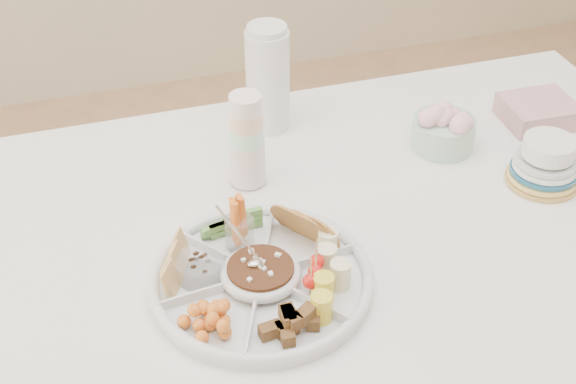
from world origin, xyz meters
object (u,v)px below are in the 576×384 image
object	(u,v)px
party_tray	(261,276)
thermos	(268,77)
plate_stack	(545,163)
dining_table	(343,359)

from	to	relation	value
party_tray	thermos	xyz separation A→B (m)	(0.16, 0.49, 0.10)
plate_stack	dining_table	bearing A→B (deg)	-178.18
party_tray	thermos	bearing A→B (deg)	72.34
party_tray	thermos	size ratio (longest dim) A/B	1.54
dining_table	plate_stack	world-z (taller)	plate_stack
dining_table	thermos	xyz separation A→B (m)	(-0.05, 0.38, 0.50)
dining_table	party_tray	distance (m)	0.47
thermos	plate_stack	xyz separation A→B (m)	(0.47, -0.37, -0.08)
dining_table	party_tray	world-z (taller)	party_tray
party_tray	plate_stack	world-z (taller)	plate_stack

